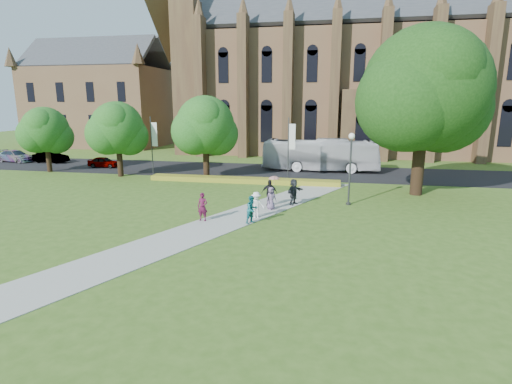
% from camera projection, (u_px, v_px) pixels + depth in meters
% --- Properties ---
extents(ground, '(160.00, 160.00, 0.00)m').
position_uv_depth(ground, '(226.00, 225.00, 24.55)').
color(ground, '#3C5C1B').
rests_on(ground, ground).
extents(road, '(160.00, 10.00, 0.02)m').
position_uv_depth(road, '(275.00, 171.00, 43.69)').
color(road, black).
rests_on(road, ground).
extents(footpath, '(15.58, 28.54, 0.04)m').
position_uv_depth(footpath, '(231.00, 220.00, 25.50)').
color(footpath, '#B2B2A8').
rests_on(footpath, ground).
extents(flower_hedge, '(18.00, 1.40, 0.45)m').
position_uv_depth(flower_hedge, '(243.00, 180.00, 37.52)').
color(flower_hedge, gold).
rests_on(flower_hedge, ground).
extents(cathedral, '(52.60, 18.25, 28.00)m').
position_uv_depth(cathedral, '(364.00, 63.00, 57.87)').
color(cathedral, brown).
rests_on(cathedral, ground).
extents(building_west, '(22.00, 14.00, 18.30)m').
position_uv_depth(building_west, '(100.00, 92.00, 69.18)').
color(building_west, brown).
rests_on(building_west, ground).
extents(streetlamp, '(0.44, 0.44, 5.24)m').
position_uv_depth(streetlamp, '(350.00, 160.00, 28.63)').
color(streetlamp, '#38383D').
rests_on(streetlamp, ground).
extents(large_tree, '(9.60, 9.60, 13.20)m').
position_uv_depth(large_tree, '(425.00, 89.00, 30.80)').
color(large_tree, '#332114').
rests_on(large_tree, ground).
extents(street_tree_0, '(5.20, 5.20, 7.50)m').
position_uv_depth(street_tree_0, '(117.00, 128.00, 39.73)').
color(street_tree_0, '#332114').
rests_on(street_tree_0, ground).
extents(street_tree_1, '(5.60, 5.60, 8.05)m').
position_uv_depth(street_tree_1, '(205.00, 125.00, 38.43)').
color(street_tree_1, '#332114').
rests_on(street_tree_1, ground).
extents(street_tree_2, '(4.80, 4.80, 6.95)m').
position_uv_depth(street_tree_2, '(45.00, 130.00, 42.46)').
color(street_tree_2, '#332114').
rests_on(street_tree_2, ground).
extents(banner_pole_0, '(0.70, 0.10, 6.00)m').
position_uv_depth(banner_pole_0, '(290.00, 145.00, 37.96)').
color(banner_pole_0, '#38383D').
rests_on(banner_pole_0, ground).
extents(banner_pole_1, '(0.70, 0.10, 6.00)m').
position_uv_depth(banner_pole_1, '(153.00, 142.00, 40.61)').
color(banner_pole_1, '#38383D').
rests_on(banner_pole_1, ground).
extents(tour_coach, '(12.62, 3.09, 3.51)m').
position_uv_depth(tour_coach, '(320.00, 155.00, 43.64)').
color(tour_coach, white).
rests_on(tour_coach, road).
extents(car_0, '(3.63, 1.52, 1.23)m').
position_uv_depth(car_0, '(104.00, 162.00, 46.20)').
color(car_0, gray).
rests_on(car_0, road).
extents(car_1, '(4.43, 1.72, 1.44)m').
position_uv_depth(car_1, '(51.00, 157.00, 49.85)').
color(car_1, gray).
rests_on(car_1, road).
extents(car_2, '(5.28, 2.74, 1.46)m').
position_uv_depth(car_2, '(15.00, 156.00, 50.55)').
color(car_2, gray).
rests_on(car_2, road).
extents(pedestrian_0, '(0.67, 0.45, 1.80)m').
position_uv_depth(pedestrian_0, '(203.00, 207.00, 25.05)').
color(pedestrian_0, '#531331').
rests_on(pedestrian_0, footpath).
extents(pedestrian_1, '(1.03, 1.07, 1.73)m').
position_uv_depth(pedestrian_1, '(252.00, 210.00, 24.52)').
color(pedestrian_1, '#166671').
rests_on(pedestrian_1, footpath).
extents(pedestrian_2, '(1.26, 0.98, 1.72)m').
position_uv_depth(pedestrian_2, '(256.00, 205.00, 25.65)').
color(pedestrian_2, white).
rests_on(pedestrian_2, footpath).
extents(pedestrian_3, '(1.15, 0.57, 1.90)m').
position_uv_depth(pedestrian_3, '(269.00, 193.00, 28.75)').
color(pedestrian_3, black).
rests_on(pedestrian_3, footpath).
extents(pedestrian_4, '(0.91, 0.90, 1.59)m').
position_uv_depth(pedestrian_4, '(271.00, 198.00, 27.79)').
color(pedestrian_4, slate).
rests_on(pedestrian_4, footpath).
extents(pedestrian_5, '(1.35, 1.82, 1.91)m').
position_uv_depth(pedestrian_5, '(294.00, 192.00, 29.05)').
color(pedestrian_5, '#26282D').
rests_on(pedestrian_5, footpath).
extents(parasol, '(1.00, 1.00, 0.67)m').
position_uv_depth(parasol, '(274.00, 182.00, 27.60)').
color(parasol, '#CD919E').
rests_on(parasol, pedestrian_4).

